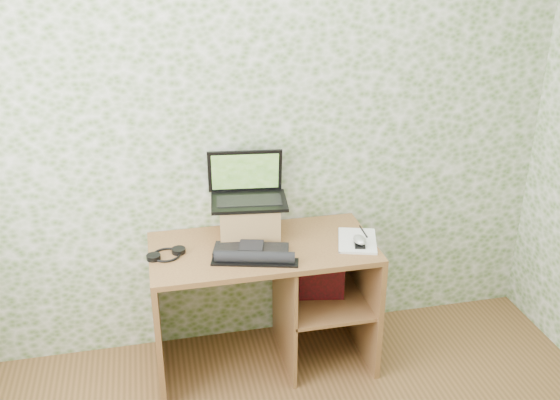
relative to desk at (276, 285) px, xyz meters
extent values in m
plane|color=silver|center=(-0.08, 0.28, 0.82)|extent=(3.50, 0.00, 3.50)
cube|color=brown|center=(-0.08, -0.03, 0.25)|extent=(1.20, 0.60, 0.03)
cube|color=brown|center=(-0.66, -0.03, -0.12)|extent=(0.03, 0.60, 0.72)
cube|color=brown|center=(0.51, -0.03, -0.12)|extent=(0.03, 0.60, 0.72)
cube|color=brown|center=(0.04, -0.03, -0.12)|extent=(0.02, 0.56, 0.72)
cube|color=brown|center=(0.27, -0.03, -0.10)|extent=(0.46, 0.56, 0.02)
cube|color=brown|center=(0.28, 0.26, -0.12)|extent=(0.48, 0.02, 0.72)
cube|color=#A57C4A|center=(-0.12, 0.12, 0.37)|extent=(0.35, 0.30, 0.19)
cube|color=black|center=(-0.12, 0.12, 0.47)|extent=(0.44, 0.32, 0.02)
cube|color=black|center=(-0.12, 0.10, 0.48)|extent=(0.37, 0.19, 0.00)
cube|color=black|center=(-0.12, 0.23, 0.61)|extent=(0.41, 0.11, 0.25)
cube|color=#264D16|center=(-0.12, 0.22, 0.60)|extent=(0.37, 0.09, 0.21)
cube|color=black|center=(-0.15, -0.09, 0.28)|extent=(0.41, 0.24, 0.03)
cube|color=black|center=(-0.15, -0.09, 0.29)|extent=(0.15, 0.15, 0.05)
cylinder|color=black|center=(-0.15, -0.19, 0.30)|extent=(0.41, 0.17, 0.06)
cube|color=black|center=(-0.15, -0.20, 0.27)|extent=(0.45, 0.20, 0.01)
torus|color=black|center=(-0.59, -0.03, 0.28)|extent=(0.19, 0.19, 0.01)
cylinder|color=black|center=(-0.65, -0.05, 0.28)|extent=(0.07, 0.07, 0.03)
cylinder|color=black|center=(-0.52, -0.01, 0.28)|extent=(0.07, 0.07, 0.03)
cube|color=silver|center=(0.43, -0.09, 0.28)|extent=(0.28, 0.33, 0.01)
ellipsoid|color=silver|center=(0.43, -0.15, 0.30)|extent=(0.09, 0.12, 0.04)
cylinder|color=black|center=(0.50, -0.01, 0.29)|extent=(0.01, 0.14, 0.01)
cube|color=maroon|center=(0.26, -0.03, 0.06)|extent=(0.26, 0.13, 0.30)
camera|label=1|loc=(-0.62, -2.93, 1.84)|focal=40.00mm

